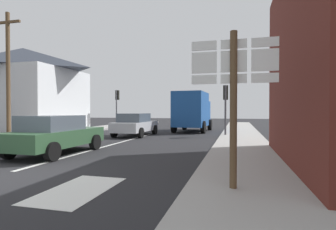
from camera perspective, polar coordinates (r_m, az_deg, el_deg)
ground_plane at (r=16.99m, az=-5.70°, el=-4.63°), size 80.00×80.00×0.00m
sidewalk_right at (r=13.96m, az=15.55°, el=-5.60°), size 2.51×44.00×0.14m
sidewalk_left at (r=18.38m, az=-26.19°, el=-4.08°), size 2.51×44.00×0.14m
lane_centre_stripe at (r=13.34m, az=-11.70°, el=-6.16°), size 0.16×12.00×0.01m
lane_turn_arrow at (r=6.05m, az=-18.63°, el=-14.91°), size 1.20×2.20×0.01m
clapboard_house_left at (r=25.81m, az=-28.47°, el=4.96°), size 9.07×8.09×6.94m
sedan_near at (r=11.00m, az=-22.98°, el=-3.78°), size 1.97×4.20×1.47m
sedan_far at (r=17.55m, az=-7.05°, el=-1.97°), size 2.00×4.22×1.47m
delivery_truck at (r=21.04m, az=5.25°, el=0.94°), size 2.66×5.08×3.05m
route_sign_post at (r=5.38m, az=13.83°, el=4.65°), size 1.66×0.14×3.20m
traffic_light_far_left at (r=25.70m, az=-10.83°, el=3.15°), size 0.30×0.49×3.57m
traffic_light_near_right at (r=17.21m, az=12.21°, el=3.41°), size 0.30×0.49×3.24m
utility_pole at (r=19.25m, az=-31.00°, el=8.03°), size 1.80×0.24×7.66m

